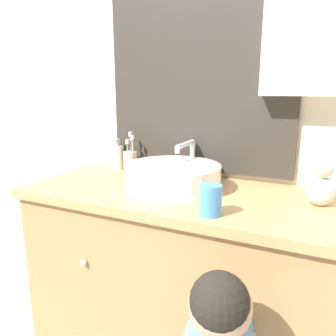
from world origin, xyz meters
name	(u,v)px	position (x,y,z in m)	size (l,w,h in m)	color
wall_back	(214,89)	(0.03, 0.62, 1.27)	(3.20, 0.18, 2.50)	beige
vanity_counter	(180,289)	(0.00, 0.32, 0.44)	(1.25, 0.56, 0.88)	#A37A4C
sink_basin	(174,176)	(-0.04, 0.34, 0.93)	(0.38, 0.44, 0.17)	white
toothbrush_holder	(130,160)	(-0.35, 0.51, 0.94)	(0.07, 0.07, 0.19)	beige
soap_dispenser	(118,157)	(-0.44, 0.54, 0.94)	(0.06, 0.06, 0.15)	beige
teddy_bear	(321,182)	(0.50, 0.37, 0.96)	(0.10, 0.08, 0.17)	beige
drinking_cup	(211,200)	(0.19, 0.12, 0.93)	(0.07, 0.07, 0.10)	#4789D1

